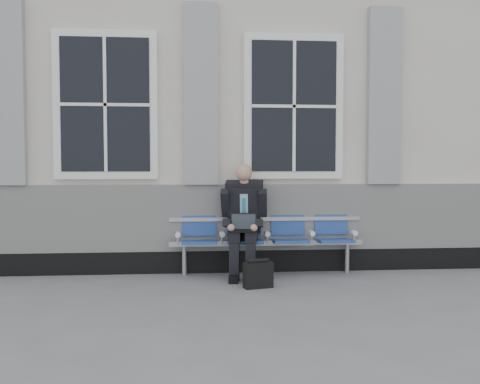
{
  "coord_description": "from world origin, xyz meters",
  "views": [
    {
      "loc": [
        -0.98,
        -5.74,
        1.47
      ],
      "look_at": [
        -0.42,
        0.9,
        1.12
      ],
      "focal_mm": 40.0,
      "sensor_mm": 36.0,
      "label": 1
    }
  ],
  "objects": [
    {
      "name": "bench",
      "position": [
        -0.03,
        1.32,
        0.55
      ],
      "size": [
        2.6,
        0.47,
        0.91
      ],
      "color": "#9EA0A3",
      "rests_on": "ground"
    },
    {
      "name": "businessman",
      "position": [
        -0.35,
        1.19,
        0.79
      ],
      "size": [
        0.63,
        0.85,
        1.47
      ],
      "color": "black",
      "rests_on": "ground"
    },
    {
      "name": "station_building",
      "position": [
        -0.02,
        3.47,
        2.22
      ],
      "size": [
        14.4,
        4.4,
        4.49
      ],
      "color": "beige",
      "rests_on": "ground"
    },
    {
      "name": "briefcase",
      "position": [
        -0.24,
        0.51,
        0.16
      ],
      "size": [
        0.37,
        0.23,
        0.35
      ],
      "color": "black",
      "rests_on": "ground"
    },
    {
      "name": "ground",
      "position": [
        0.0,
        0.0,
        0.0
      ],
      "size": [
        70.0,
        70.0,
        0.0
      ],
      "primitive_type": "plane",
      "color": "slate",
      "rests_on": "ground"
    }
  ]
}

